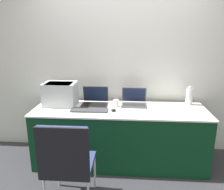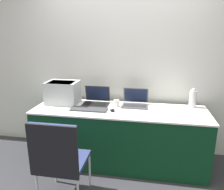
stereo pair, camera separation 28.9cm
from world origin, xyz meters
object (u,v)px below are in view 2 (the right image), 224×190
at_px(laptop_right, 135,102).
at_px(chair, 58,156).
at_px(coffee_cup, 116,103).
at_px(mouse, 112,110).
at_px(laptop_left, 96,100).
at_px(metal_pitcher, 193,98).
at_px(external_keyboard, 89,109).
at_px(printer, 63,92).

distance_m(laptop_right, chair, 1.31).
bearing_deg(coffee_cup, mouse, -96.20).
relative_size(laptop_left, metal_pitcher, 1.33).
xyz_separation_m(external_keyboard, coffee_cup, (0.34, 0.20, 0.04)).
xyz_separation_m(external_keyboard, mouse, (0.31, -0.00, 0.01)).
distance_m(laptop_right, mouse, 0.40).
height_order(coffee_cup, mouse, coffee_cup).
bearing_deg(chair, printer, 108.79).
xyz_separation_m(mouse, chair, (-0.40, -0.80, -0.22)).
height_order(external_keyboard, mouse, mouse).
relative_size(printer, laptop_left, 1.23).
distance_m(laptop_left, chair, 1.11).
height_order(external_keyboard, coffee_cup, coffee_cup).
bearing_deg(external_keyboard, laptop_left, 82.68).
distance_m(laptop_left, mouse, 0.39).
bearing_deg(coffee_cup, metal_pitcher, 9.01).
xyz_separation_m(printer, laptop_left, (0.47, 0.05, -0.12)).
relative_size(coffee_cup, mouse, 1.50).
height_order(printer, external_keyboard, printer).
xyz_separation_m(printer, laptop_right, (1.02, 0.07, -0.12)).
distance_m(printer, mouse, 0.80).
bearing_deg(metal_pitcher, mouse, -160.76).
relative_size(laptop_right, coffee_cup, 3.60).
bearing_deg(mouse, coffee_cup, 83.80).
distance_m(external_keyboard, metal_pitcher, 1.40).
xyz_separation_m(laptop_right, external_keyboard, (-0.58, -0.29, -0.04)).
relative_size(coffee_cup, metal_pitcher, 0.36).
relative_size(laptop_right, metal_pitcher, 1.29).
bearing_deg(chair, external_keyboard, 83.63).
height_order(laptop_right, coffee_cup, laptop_right).
height_order(laptop_right, mouse, laptop_right).
xyz_separation_m(laptop_left, metal_pitcher, (1.32, 0.09, 0.07)).
distance_m(printer, laptop_right, 1.03).
bearing_deg(mouse, laptop_right, 47.32).
relative_size(laptop_left, mouse, 5.54).
relative_size(coffee_cup, chair, 0.10).
bearing_deg(laptop_right, mouse, -132.68).
height_order(laptop_left, metal_pitcher, metal_pitcher).
xyz_separation_m(external_keyboard, metal_pitcher, (1.35, 0.36, 0.11)).
height_order(metal_pitcher, chair, metal_pitcher).
relative_size(external_keyboard, mouse, 7.46).
distance_m(laptop_right, external_keyboard, 0.65).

